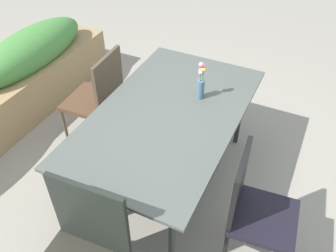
% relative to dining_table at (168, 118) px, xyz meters
% --- Properties ---
extents(ground_plane, '(12.00, 12.00, 0.00)m').
position_rel_dining_table_xyz_m(ground_plane, '(-0.07, 0.01, -0.71)').
color(ground_plane, gray).
extents(dining_table, '(1.71, 1.01, 0.75)m').
position_rel_dining_table_xyz_m(dining_table, '(0.00, 0.00, 0.00)').
color(dining_table, '#4C514C').
rests_on(dining_table, ground).
extents(chair_far_side, '(0.46, 0.46, 0.95)m').
position_rel_dining_table_xyz_m(chair_far_side, '(0.20, 0.77, -0.17)').
color(chair_far_side, '#523723').
rests_on(chair_far_side, ground).
extents(chair_near_left, '(0.44, 0.44, 0.95)m').
position_rel_dining_table_xyz_m(chair_near_left, '(-0.39, -0.78, -0.16)').
color(chair_near_left, black).
rests_on(chair_near_left, ground).
extents(flower_vase, '(0.06, 0.06, 0.31)m').
position_rel_dining_table_xyz_m(flower_vase, '(0.28, -0.14, 0.18)').
color(flower_vase, slate).
rests_on(flower_vase, dining_table).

